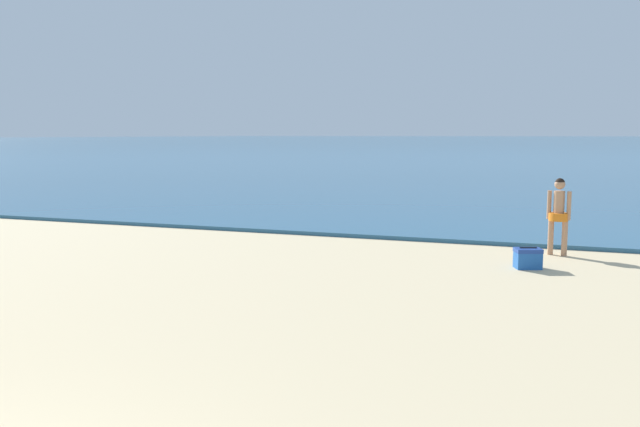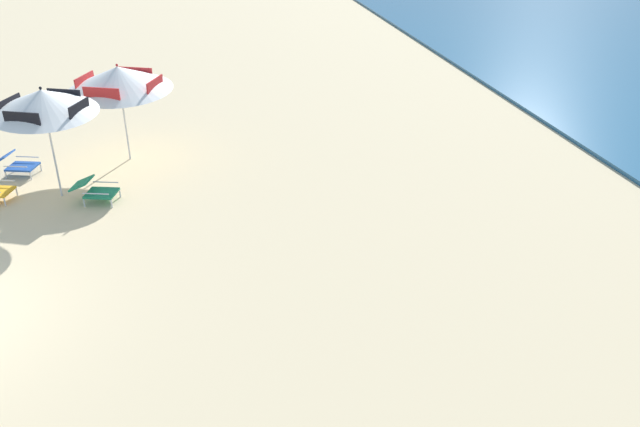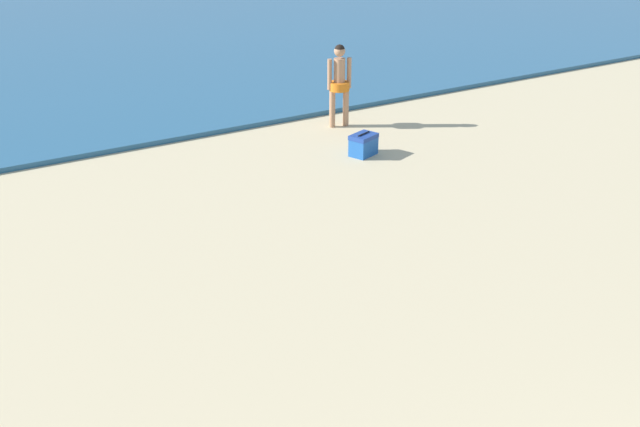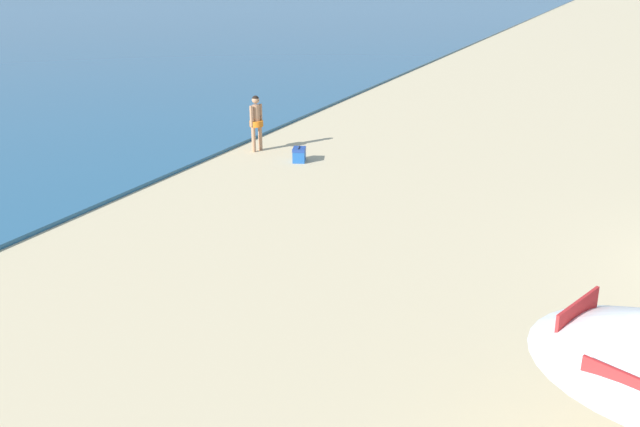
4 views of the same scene
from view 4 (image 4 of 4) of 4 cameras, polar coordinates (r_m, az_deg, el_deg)
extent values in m
cube|color=red|center=(6.36, 22.95, -8.66)|extent=(0.78, 0.36, 0.29)
cube|color=red|center=(5.44, 27.33, -14.73)|extent=(0.36, 0.78, 0.29)
cylinder|color=silver|center=(8.84, 27.76, -14.00)|extent=(0.03, 0.03, 0.18)
cylinder|color=tan|center=(18.52, -6.24, 7.00)|extent=(0.12, 0.12, 0.82)
cylinder|color=tan|center=(18.72, -5.62, 7.17)|extent=(0.12, 0.12, 0.82)
cylinder|color=orange|center=(18.52, -5.98, 8.38)|extent=(0.41, 0.41, 0.17)
cylinder|color=tan|center=(18.47, -6.01, 9.20)|extent=(0.23, 0.23, 0.58)
cylinder|color=tan|center=(18.33, -6.46, 9.04)|extent=(0.09, 0.09, 0.62)
cylinder|color=tan|center=(18.62, -5.57, 9.26)|extent=(0.09, 0.09, 0.62)
sphere|color=tan|center=(18.39, -6.06, 10.53)|extent=(0.22, 0.22, 0.22)
sphere|color=black|center=(18.38, -6.06, 10.62)|extent=(0.20, 0.20, 0.20)
cube|color=#1E56A8|center=(17.44, -1.96, 5.40)|extent=(0.57, 0.49, 0.32)
cube|color=navy|center=(17.39, -1.97, 6.03)|extent=(0.59, 0.50, 0.08)
cylinder|color=black|center=(17.38, -1.97, 6.21)|extent=(0.32, 0.14, 0.02)
camera|label=1|loc=(16.68, 44.73, 7.37)|focal=36.77mm
camera|label=2|loc=(20.32, 24.77, 22.33)|focal=36.57mm
camera|label=3|loc=(8.21, 55.37, 13.99)|focal=44.57mm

